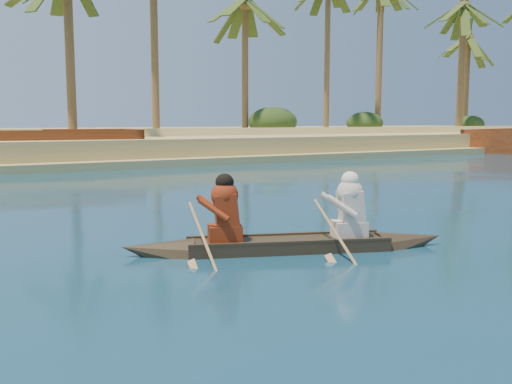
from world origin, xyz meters
TOP-DOWN VIEW (x-y plane):
  - sandy_embankment at (0.00, 46.89)m, footprint 150.00×51.00m
  - palm_grove at (0.00, 35.00)m, footprint 110.00×14.00m
  - shrub_cluster at (0.00, 31.50)m, footprint 100.00×6.00m
  - canoe at (-3.02, 4.61)m, footprint 5.50×2.71m
  - barge_mid at (-4.50, 26.80)m, footprint 12.96×5.79m

SIDE VIEW (x-z plane):
  - canoe at x=-3.02m, z-range -0.48..1.07m
  - sandy_embankment at x=0.00m, z-range -0.22..1.28m
  - barge_mid at x=-4.50m, z-range -0.31..1.77m
  - shrub_cluster at x=0.00m, z-range 0.00..2.40m
  - palm_grove at x=0.00m, z-range 0.00..16.00m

